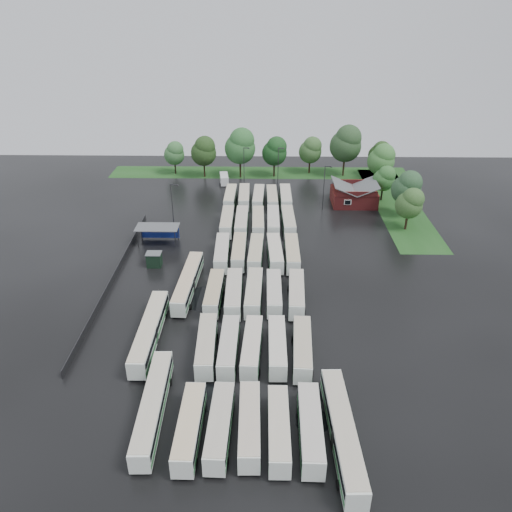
{
  "coord_description": "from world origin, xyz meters",
  "views": [
    {
      "loc": [
        3.33,
        -65.23,
        43.76
      ],
      "look_at": [
        2.0,
        12.0,
        2.5
      ],
      "focal_mm": 35.0,
      "sensor_mm": 36.0,
      "label": 1
    }
  ],
  "objects_px": {
    "brick_building": "(354,196)",
    "artic_bus_east": "(342,432)",
    "artic_bus_west_a": "(153,406)",
    "minibus": "(224,179)"
  },
  "relations": [
    {
      "from": "artic_bus_west_a",
      "to": "minibus",
      "type": "height_order",
      "value": "artic_bus_west_a"
    },
    {
      "from": "artic_bus_east",
      "to": "minibus",
      "type": "relative_size",
      "value": 3.06
    },
    {
      "from": "brick_building",
      "to": "artic_bus_east",
      "type": "xyz_separation_m",
      "value": [
        -12.02,
        -69.47,
        -0.11
      ]
    },
    {
      "from": "brick_building",
      "to": "artic_bus_east",
      "type": "bearing_deg",
      "value": -99.82
    },
    {
      "from": "artic_bus_east",
      "to": "minibus",
      "type": "height_order",
      "value": "artic_bus_east"
    },
    {
      "from": "minibus",
      "to": "artic_bus_west_a",
      "type": "bearing_deg",
      "value": -98.94
    },
    {
      "from": "artic_bus_west_a",
      "to": "minibus",
      "type": "bearing_deg",
      "value": 86.8
    },
    {
      "from": "artic_bus_west_a",
      "to": "artic_bus_east",
      "type": "xyz_separation_m",
      "value": [
        21.2,
        -3.57,
        0.07
      ]
    },
    {
      "from": "artic_bus_west_a",
      "to": "artic_bus_east",
      "type": "bearing_deg",
      "value": -11.07
    },
    {
      "from": "brick_building",
      "to": "minibus",
      "type": "distance_m",
      "value": 33.65
    }
  ]
}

